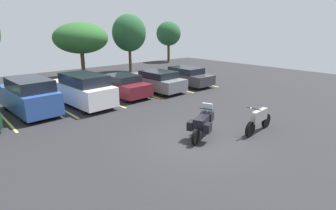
% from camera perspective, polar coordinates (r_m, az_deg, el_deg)
% --- Properties ---
extents(ground, '(44.00, 44.00, 0.10)m').
position_cam_1_polar(ground, '(11.19, 6.12, -7.84)').
color(ground, '#262628').
extents(motorcycle_touring, '(1.98, 1.19, 1.36)m').
position_cam_1_polar(motorcycle_touring, '(11.36, 7.30, -3.77)').
color(motorcycle_touring, black).
rests_on(motorcycle_touring, ground).
extents(motorcycle_second, '(2.16, 0.62, 1.31)m').
position_cam_1_polar(motorcycle_second, '(12.50, 18.54, -2.94)').
color(motorcycle_second, black).
rests_on(motorcycle_second, ground).
extents(parking_stripes, '(22.64, 5.07, 0.01)m').
position_cam_1_polar(parking_stripes, '(16.70, -21.75, -0.57)').
color(parking_stripes, '#EAE066').
rests_on(parking_stripes, ground).
extents(car_blue, '(2.05, 4.54, 1.91)m').
position_cam_1_polar(car_blue, '(16.12, -27.11, 1.68)').
color(car_blue, '#2D519E').
rests_on(car_blue, ground).
extents(car_white, '(2.14, 4.97, 1.88)m').
position_cam_1_polar(car_white, '(16.63, -17.56, 3.10)').
color(car_white, white).
rests_on(car_white, ground).
extents(car_maroon, '(2.13, 4.40, 1.45)m').
position_cam_1_polar(car_maroon, '(18.25, -9.76, 4.05)').
color(car_maroon, maroon).
rests_on(car_maroon, ground).
extents(car_grey, '(2.21, 4.99, 1.47)m').
position_cam_1_polar(car_grey, '(19.61, -2.79, 5.12)').
color(car_grey, slate).
rests_on(car_grey, ground).
extents(car_charcoal, '(1.85, 4.78, 1.41)m').
position_cam_1_polar(car_charcoal, '(21.64, 3.60, 6.10)').
color(car_charcoal, '#38383D').
rests_on(car_charcoal, ground).
extents(tree_center, '(4.67, 4.67, 4.85)m').
position_cam_1_polar(tree_center, '(25.43, -17.86, 13.24)').
color(tree_center, '#4C3823').
rests_on(tree_center, ground).
extents(tree_center_left, '(3.15, 3.15, 5.13)m').
position_cam_1_polar(tree_center_left, '(36.33, 0.12, 14.76)').
color(tree_center_left, '#4C3823').
rests_on(tree_center_left, ground).
extents(tree_far_right, '(3.35, 3.35, 5.68)m').
position_cam_1_polar(tree_far_right, '(28.09, -8.18, 14.74)').
color(tree_far_right, '#4C3823').
rests_on(tree_far_right, ground).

